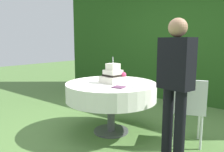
{
  "coord_description": "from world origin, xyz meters",
  "views": [
    {
      "loc": [
        2.02,
        -2.52,
        1.36
      ],
      "look_at": [
        0.01,
        0.01,
        0.85
      ],
      "focal_mm": 35.79,
      "sensor_mm": 36.0,
      "label": 1
    }
  ],
  "objects_px": {
    "cake_table": "(111,91)",
    "napkin_stack": "(119,87)",
    "serving_plate_far": "(90,81)",
    "wedding_cake": "(113,76)",
    "garden_chair": "(189,106)",
    "standing_person": "(175,82)",
    "serving_plate_near": "(136,87)"
  },
  "relations": [
    {
      "from": "garden_chair",
      "to": "standing_person",
      "type": "distance_m",
      "value": 0.64
    },
    {
      "from": "wedding_cake",
      "to": "napkin_stack",
      "type": "relative_size",
      "value": 2.6
    },
    {
      "from": "serving_plate_far",
      "to": "garden_chair",
      "type": "height_order",
      "value": "garden_chair"
    },
    {
      "from": "wedding_cake",
      "to": "garden_chair",
      "type": "height_order",
      "value": "wedding_cake"
    },
    {
      "from": "serving_plate_far",
      "to": "garden_chair",
      "type": "distance_m",
      "value": 1.47
    },
    {
      "from": "standing_person",
      "to": "garden_chair",
      "type": "bearing_deg",
      "value": 92.16
    },
    {
      "from": "serving_plate_far",
      "to": "standing_person",
      "type": "xyz_separation_m",
      "value": [
        1.42,
        -0.15,
        0.17
      ]
    },
    {
      "from": "cake_table",
      "to": "standing_person",
      "type": "bearing_deg",
      "value": -12.54
    },
    {
      "from": "cake_table",
      "to": "serving_plate_far",
      "type": "xyz_separation_m",
      "value": [
        -0.34,
        -0.09,
        0.13
      ]
    },
    {
      "from": "wedding_cake",
      "to": "serving_plate_near",
      "type": "bearing_deg",
      "value": -10.86
    },
    {
      "from": "cake_table",
      "to": "garden_chair",
      "type": "height_order",
      "value": "garden_chair"
    },
    {
      "from": "wedding_cake",
      "to": "napkin_stack",
      "type": "distance_m",
      "value": 0.37
    },
    {
      "from": "serving_plate_near",
      "to": "standing_person",
      "type": "relative_size",
      "value": 0.07
    },
    {
      "from": "napkin_stack",
      "to": "wedding_cake",
      "type": "bearing_deg",
      "value": 140.03
    },
    {
      "from": "wedding_cake",
      "to": "serving_plate_near",
      "type": "distance_m",
      "value": 0.47
    },
    {
      "from": "serving_plate_near",
      "to": "cake_table",
      "type": "bearing_deg",
      "value": 172.66
    },
    {
      "from": "serving_plate_near",
      "to": "standing_person",
      "type": "distance_m",
      "value": 0.66
    },
    {
      "from": "cake_table",
      "to": "napkin_stack",
      "type": "bearing_deg",
      "value": -34.73
    },
    {
      "from": "serving_plate_far",
      "to": "napkin_stack",
      "type": "relative_size",
      "value": 0.93
    },
    {
      "from": "serving_plate_far",
      "to": "wedding_cake",
      "type": "bearing_deg",
      "value": 17.93
    },
    {
      "from": "cake_table",
      "to": "standing_person",
      "type": "xyz_separation_m",
      "value": [
        1.08,
        -0.24,
        0.3
      ]
    },
    {
      "from": "serving_plate_near",
      "to": "wedding_cake",
      "type": "bearing_deg",
      "value": 169.14
    },
    {
      "from": "wedding_cake",
      "to": "napkin_stack",
      "type": "bearing_deg",
      "value": -39.97
    },
    {
      "from": "standing_person",
      "to": "cake_table",
      "type": "bearing_deg",
      "value": 167.46
    },
    {
      "from": "serving_plate_far",
      "to": "standing_person",
      "type": "bearing_deg",
      "value": -6.02
    },
    {
      "from": "napkin_stack",
      "to": "serving_plate_near",
      "type": "bearing_deg",
      "value": 39.33
    },
    {
      "from": "standing_person",
      "to": "wedding_cake",
      "type": "bearing_deg",
      "value": 165.91
    },
    {
      "from": "cake_table",
      "to": "serving_plate_near",
      "type": "relative_size",
      "value": 12.37
    },
    {
      "from": "serving_plate_far",
      "to": "napkin_stack",
      "type": "xyz_separation_m",
      "value": [
        0.64,
        -0.11,
        0.0
      ]
    },
    {
      "from": "cake_table",
      "to": "serving_plate_far",
      "type": "distance_m",
      "value": 0.38
    },
    {
      "from": "cake_table",
      "to": "wedding_cake",
      "type": "xyz_separation_m",
      "value": [
        0.02,
        0.03,
        0.23
      ]
    },
    {
      "from": "serving_plate_near",
      "to": "serving_plate_far",
      "type": "height_order",
      "value": "same"
    }
  ]
}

